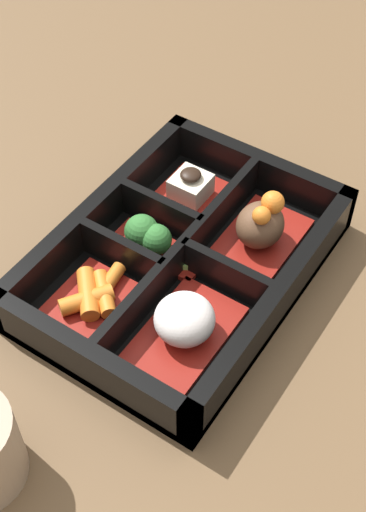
# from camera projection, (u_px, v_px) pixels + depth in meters

# --- Properties ---
(ground_plane) EXTENTS (3.00, 3.00, 0.00)m
(ground_plane) POSITION_uv_depth(u_px,v_px,m) (183.00, 275.00, 0.63)
(ground_plane) COLOR brown
(bento_base) EXTENTS (0.27, 0.20, 0.01)m
(bento_base) POSITION_uv_depth(u_px,v_px,m) (183.00, 271.00, 0.62)
(bento_base) COLOR black
(bento_base) RESTS_ON ground_plane
(bento_rim) EXTENTS (0.27, 0.20, 0.05)m
(bento_rim) POSITION_uv_depth(u_px,v_px,m) (181.00, 257.00, 0.61)
(bento_rim) COLOR black
(bento_rim) RESTS_ON ground_plane
(bowl_stew) EXTENTS (0.10, 0.06, 0.06)m
(bowl_stew) POSITION_uv_depth(u_px,v_px,m) (261.00, 228.00, 0.62)
(bowl_stew) COLOR maroon
(bowl_stew) RESTS_ON bento_base
(bowl_rice) EXTENTS (0.10, 0.06, 0.04)m
(bowl_rice) POSITION_uv_depth(u_px,v_px,m) (184.00, 323.00, 0.56)
(bowl_rice) COLOR maroon
(bowl_rice) RESTS_ON bento_base
(bowl_tofu) EXTENTS (0.07, 0.06, 0.03)m
(bowl_tofu) POSITION_uv_depth(u_px,v_px,m) (191.00, 190.00, 0.67)
(bowl_tofu) COLOR maroon
(bowl_tofu) RESTS_ON bento_base
(bowl_greens) EXTENTS (0.04, 0.06, 0.04)m
(bowl_greens) POSITION_uv_depth(u_px,v_px,m) (146.00, 235.00, 0.62)
(bowl_greens) COLOR maroon
(bowl_greens) RESTS_ON bento_base
(bowl_carrots) EXTENTS (0.07, 0.06, 0.02)m
(bowl_carrots) POSITION_uv_depth(u_px,v_px,m) (94.00, 297.00, 0.59)
(bowl_carrots) COLOR maroon
(bowl_carrots) RESTS_ON bento_base
(bowl_pickles) EXTENTS (0.04, 0.03, 0.01)m
(bowl_pickles) POSITION_uv_depth(u_px,v_px,m) (185.00, 259.00, 0.62)
(bowl_pickles) COLOR maroon
(bowl_pickles) RESTS_ON bento_base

